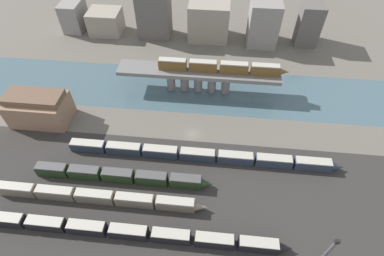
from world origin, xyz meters
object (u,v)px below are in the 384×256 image
object	(u,v)px
train_yard_mid	(99,197)
warehouse_building	(39,108)
train_on_bridge	(221,67)
train_yard_outer	(202,155)
train_yard_near	(134,232)
signal_tower	(328,251)
train_yard_far	(122,176)

from	to	relation	value
train_yard_mid	warehouse_building	xyz separation A→B (m)	(-29.44, 29.11, 3.52)
train_on_bridge	train_yard_outer	world-z (taller)	train_on_bridge
train_on_bridge	train_yard_near	world-z (taller)	train_on_bridge
train_yard_near	train_yard_mid	distance (m)	14.86
train_yard_mid	signal_tower	size ratio (longest dim) A/B	4.61
warehouse_building	train_yard_far	bearing A→B (deg)	-32.51
train_yard_near	train_yard_mid	size ratio (longest dim) A/B	1.33
train_yard_far	train_yard_outer	size ratio (longest dim) A/B	0.62
train_on_bridge	signal_tower	xyz separation A→B (m)	(27.10, -60.81, -4.87)
train_yard_near	signal_tower	distance (m)	47.13
train_yard_near	signal_tower	bearing A→B (deg)	-2.15
warehouse_building	train_yard_mid	bearing A→B (deg)	-44.67
train_on_bridge	warehouse_building	world-z (taller)	train_on_bridge
train_on_bridge	train_yard_far	distance (m)	51.47
train_yard_near	signal_tower	xyz separation A→B (m)	(46.85, -1.76, 4.77)
train_yard_far	warehouse_building	distance (m)	40.48
train_yard_outer	signal_tower	bearing A→B (deg)	-41.98
signal_tower	train_yard_far	bearing A→B (deg)	161.55
train_yard_mid	signal_tower	distance (m)	59.90
train_yard_mid	train_yard_near	bearing A→B (deg)	-36.76
train_yard_far	train_yard_near	bearing A→B (deg)	-65.79
train_on_bridge	train_yard_far	world-z (taller)	train_on_bridge
train_yard_mid	train_yard_outer	bearing A→B (deg)	32.36
train_yard_near	warehouse_building	bearing A→B (deg)	137.42
train_on_bridge	warehouse_building	distance (m)	64.90
train_yard_far	train_on_bridge	bearing A→B (deg)	57.62
train_on_bridge	warehouse_building	size ratio (longest dim) A/B	2.41
warehouse_building	train_on_bridge	bearing A→B (deg)	19.01
train_yard_mid	warehouse_building	distance (m)	41.55
train_yard_mid	train_yard_far	distance (m)	8.72
train_on_bridge	signal_tower	world-z (taller)	train_on_bridge
warehouse_building	train_yard_outer	bearing A→B (deg)	-11.57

